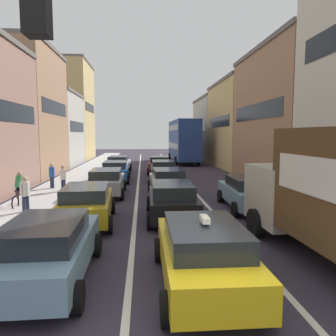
# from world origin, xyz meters

# --- Properties ---
(ground_plane) EXTENTS (140.00, 140.00, 0.00)m
(ground_plane) POSITION_xyz_m (0.00, 0.00, 0.00)
(ground_plane) COLOR #352D3B
(sidewalk_left) EXTENTS (2.60, 64.00, 0.14)m
(sidewalk_left) POSITION_xyz_m (-6.70, 20.00, 0.07)
(sidewalk_left) COLOR #B9B9B9
(sidewalk_left) RESTS_ON ground
(lane_stripe_left) EXTENTS (0.16, 60.00, 0.01)m
(lane_stripe_left) POSITION_xyz_m (-1.70, 20.00, 0.01)
(lane_stripe_left) COLOR silver
(lane_stripe_left) RESTS_ON ground
(lane_stripe_right) EXTENTS (0.16, 60.00, 0.01)m
(lane_stripe_right) POSITION_xyz_m (1.70, 20.00, 0.01)
(lane_stripe_right) COLOR silver
(lane_stripe_right) RESTS_ON ground
(building_row_left) EXTENTS (7.20, 43.90, 13.09)m
(building_row_left) POSITION_xyz_m (-12.00, 23.81, 5.01)
(building_row_left) COLOR #936B5B
(building_row_left) RESTS_ON ground
(building_row_right) EXTENTS (7.20, 43.90, 13.51)m
(building_row_right) POSITION_xyz_m (9.90, 19.82, 5.22)
(building_row_right) COLOR #B2ADA3
(building_row_right) RESTS_ON ground
(taxi_centre_lane_front) EXTENTS (2.07, 4.31, 1.66)m
(taxi_centre_lane_front) POSITION_xyz_m (-0.04, 1.61, 0.80)
(taxi_centre_lane_front) COLOR yellow
(taxi_centre_lane_front) RESTS_ON ground
(sedan_left_lane_front) EXTENTS (2.11, 4.32, 1.49)m
(sedan_left_lane_front) POSITION_xyz_m (-3.57, 2.14, 0.80)
(sedan_left_lane_front) COLOR #759EB7
(sedan_left_lane_front) RESTS_ON ground
(sedan_centre_lane_second) EXTENTS (2.11, 4.32, 1.49)m
(sedan_centre_lane_second) POSITION_xyz_m (-0.19, 7.46, 0.80)
(sedan_centre_lane_second) COLOR black
(sedan_centre_lane_second) RESTS_ON ground
(wagon_left_lane_second) EXTENTS (2.26, 4.40, 1.49)m
(wagon_left_lane_second) POSITION_xyz_m (-3.53, 7.03, 0.80)
(wagon_left_lane_second) COLOR #B29319
(wagon_left_lane_second) RESTS_ON ground
(hatchback_centre_lane_third) EXTENTS (2.20, 4.37, 1.49)m
(hatchback_centre_lane_third) POSITION_xyz_m (0.03, 12.60, 0.80)
(hatchback_centre_lane_third) COLOR beige
(hatchback_centre_lane_third) RESTS_ON ground
(sedan_left_lane_third) EXTENTS (2.11, 4.33, 1.49)m
(sedan_left_lane_third) POSITION_xyz_m (-3.41, 12.75, 0.80)
(sedan_left_lane_third) COLOR gray
(sedan_left_lane_third) RESTS_ON ground
(coupe_centre_lane_fourth) EXTENTS (2.08, 4.31, 1.49)m
(coupe_centre_lane_fourth) POSITION_xyz_m (0.13, 18.31, 0.80)
(coupe_centre_lane_fourth) COLOR #19592D
(coupe_centre_lane_fourth) RESTS_ON ground
(sedan_left_lane_fourth) EXTENTS (2.11, 4.33, 1.49)m
(sedan_left_lane_fourth) POSITION_xyz_m (-3.34, 18.02, 0.80)
(sedan_left_lane_fourth) COLOR #194C8C
(sedan_left_lane_fourth) RESTS_ON ground
(sedan_centre_lane_fifth) EXTENTS (2.29, 4.41, 1.49)m
(sedan_centre_lane_fifth) POSITION_xyz_m (0.12, 22.94, 0.80)
(sedan_centre_lane_fifth) COLOR #A51E1E
(sedan_centre_lane_fifth) RESTS_ON ground
(sedan_left_lane_fifth) EXTENTS (2.22, 4.38, 1.49)m
(sedan_left_lane_fifth) POSITION_xyz_m (-3.53, 23.62, 0.80)
(sedan_left_lane_fifth) COLOR silver
(sedan_left_lane_fifth) RESTS_ON ground
(sedan_right_lane_behind_truck) EXTENTS (2.17, 4.35, 1.49)m
(sedan_right_lane_behind_truck) POSITION_xyz_m (3.40, 8.91, 0.80)
(sedan_right_lane_behind_truck) COLOR #759EB7
(sedan_right_lane_behind_truck) RESTS_ON ground
(bus_mid_queue_primary) EXTENTS (2.92, 10.54, 5.06)m
(bus_mid_queue_primary) POSITION_xyz_m (3.50, 32.97, 2.83)
(bus_mid_queue_primary) COLOR navy
(bus_mid_queue_primary) RESTS_ON ground
(cyclist_on_sidewalk) EXTENTS (0.50, 1.73, 1.72)m
(cyclist_on_sidewalk) POSITION_xyz_m (-7.07, 9.94, 0.85)
(cyclist_on_sidewalk) COLOR black
(cyclist_on_sidewalk) RESTS_ON ground
(pedestrian_near_kerb) EXTENTS (0.41, 0.41, 1.66)m
(pedestrian_near_kerb) POSITION_xyz_m (-5.97, 13.55, 0.95)
(pedestrian_near_kerb) COLOR #262D47
(pedestrian_near_kerb) RESTS_ON ground
(pedestrian_mid_sidewalk) EXTENTS (0.34, 0.50, 1.66)m
(pedestrian_mid_sidewalk) POSITION_xyz_m (-6.35, 8.60, 0.95)
(pedestrian_mid_sidewalk) COLOR #262D47
(pedestrian_mid_sidewalk) RESTS_ON ground
(pedestrian_far_sidewalk) EXTENTS (0.39, 0.43, 1.66)m
(pedestrian_far_sidewalk) POSITION_xyz_m (-6.92, 14.69, 0.95)
(pedestrian_far_sidewalk) COLOR #262D47
(pedestrian_far_sidewalk) RESTS_ON ground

